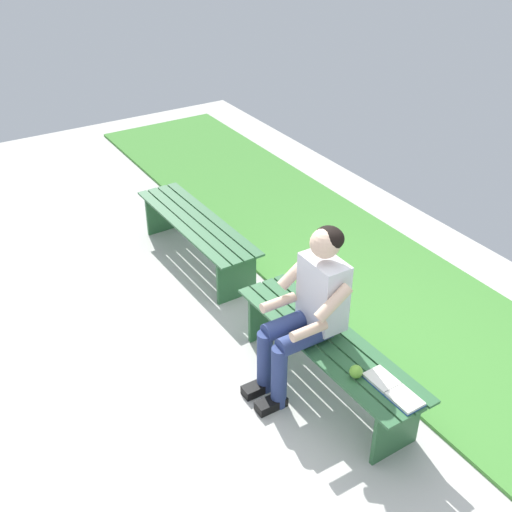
{
  "coord_description": "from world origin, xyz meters",
  "views": [
    {
      "loc": [
        -2.6,
        2.18,
        3.19
      ],
      "look_at": [
        0.69,
        0.15,
        0.78
      ],
      "focal_mm": 44.47,
      "sensor_mm": 36.0,
      "label": 1
    }
  ],
  "objects_px": {
    "apple": "(356,372)",
    "book_open": "(393,389)",
    "bench_far": "(196,230)",
    "bench_near": "(327,351)",
    "person_seated": "(308,306)"
  },
  "relations": [
    {
      "from": "person_seated",
      "to": "apple",
      "type": "bearing_deg",
      "value": -177.52
    },
    {
      "from": "apple",
      "to": "book_open",
      "type": "distance_m",
      "value": 0.25
    },
    {
      "from": "apple",
      "to": "book_open",
      "type": "height_order",
      "value": "apple"
    },
    {
      "from": "person_seated",
      "to": "apple",
      "type": "height_order",
      "value": "person_seated"
    },
    {
      "from": "bench_far",
      "to": "book_open",
      "type": "distance_m",
      "value": 2.58
    },
    {
      "from": "bench_far",
      "to": "person_seated",
      "type": "xyz_separation_m",
      "value": [
        -1.86,
        0.1,
        0.35
      ]
    },
    {
      "from": "bench_near",
      "to": "bench_far",
      "type": "height_order",
      "value": "same"
    },
    {
      "from": "bench_far",
      "to": "person_seated",
      "type": "relative_size",
      "value": 1.33
    },
    {
      "from": "bench_near",
      "to": "book_open",
      "type": "xyz_separation_m",
      "value": [
        -0.61,
        -0.04,
        0.11
      ]
    },
    {
      "from": "bench_near",
      "to": "person_seated",
      "type": "bearing_deg",
      "value": 41.63
    },
    {
      "from": "bench_near",
      "to": "apple",
      "type": "distance_m",
      "value": 0.42
    },
    {
      "from": "book_open",
      "to": "apple",
      "type": "bearing_deg",
      "value": 27.16
    },
    {
      "from": "bench_near",
      "to": "person_seated",
      "type": "xyz_separation_m",
      "value": [
        0.11,
        0.1,
        0.35
      ]
    },
    {
      "from": "bench_near",
      "to": "book_open",
      "type": "bearing_deg",
      "value": -176.23
    },
    {
      "from": "bench_far",
      "to": "apple",
      "type": "distance_m",
      "value": 2.37
    }
  ]
}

